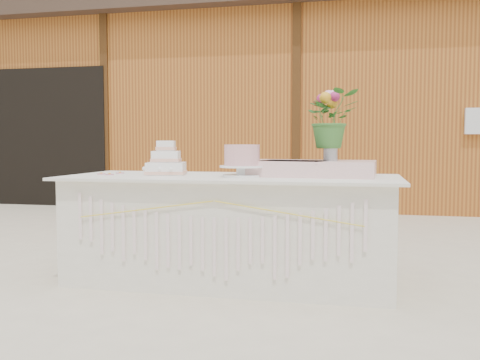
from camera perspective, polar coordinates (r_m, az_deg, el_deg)
name	(u,v)px	position (r m, az deg, el deg)	size (l,w,h in m)	color
ground	(231,281)	(3.99, -0.97, -10.68)	(80.00, 80.00, 0.00)	beige
barn	(309,106)	(9.81, 7.36, 7.86)	(12.60, 4.60, 3.30)	#AC6724
cake_table	(231,228)	(3.90, -0.99, -5.19)	(2.40, 1.00, 0.77)	white
wedding_cake	(166,163)	(4.03, -7.87, 1.78)	(0.34, 0.34, 0.26)	white
pink_cake_stand	(242,159)	(3.74, 0.21, 2.27)	(0.31, 0.31, 0.23)	white
satin_runner	(312,168)	(3.87, 7.70, 1.24)	(0.88, 0.51, 0.11)	#FFD0CD
flower_vase	(330,151)	(3.85, 9.63, 3.06)	(0.10, 0.10, 0.14)	silver
bouquet	(331,112)	(3.85, 9.68, 7.16)	(0.37, 0.32, 0.41)	#376F2C
loose_flowers	(109,173)	(4.20, -13.77, 0.73)	(0.13, 0.32, 0.02)	#CC7C95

